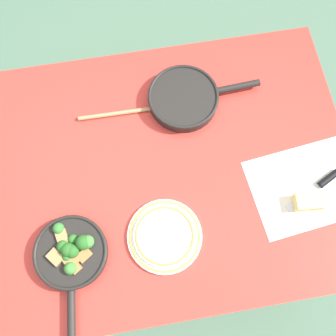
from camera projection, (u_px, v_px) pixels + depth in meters
name	position (u px, v px, depth m)	size (l,w,h in m)	color
ground_plane	(168.00, 211.00, 1.98)	(14.00, 14.00, 0.00)	#51755B
dining_table_red	(168.00, 176.00, 1.34)	(1.26, 0.96, 0.75)	red
skillet_broccoli	(71.00, 253.00, 1.16)	(0.23, 0.38, 0.08)	black
skillet_eggs	(185.00, 98.00, 1.32)	(0.41, 0.25, 0.05)	black
wooden_spoon	(146.00, 109.00, 1.33)	(0.39, 0.04, 0.02)	tan
parchment_sheet	(305.00, 187.00, 1.25)	(0.39, 0.32, 0.00)	silver
grater_knife	(321.00, 184.00, 1.25)	(0.21, 0.12, 0.02)	silver
cheese_block	(308.00, 202.00, 1.22)	(0.09, 0.06, 0.04)	#EFD67A
dinner_plate_stack	(165.00, 236.00, 1.19)	(0.24, 0.24, 0.03)	white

